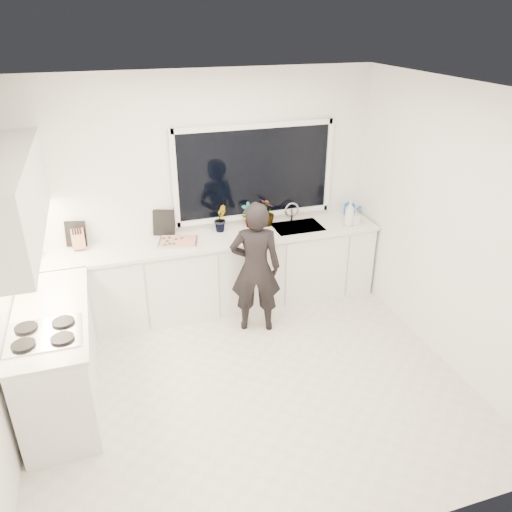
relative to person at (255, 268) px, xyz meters
name	(u,v)px	position (x,y,z in m)	size (l,w,h in m)	color
floor	(250,384)	(-0.35, -0.90, -0.76)	(4.00, 3.50, 0.02)	beige
wall_back	(204,193)	(-0.35, 0.86, 0.60)	(4.00, 0.02, 2.70)	white
wall_right	(450,229)	(1.66, -0.90, 0.60)	(0.02, 3.50, 2.70)	white
ceiling	(247,90)	(-0.35, -0.90, 1.96)	(4.00, 3.50, 0.02)	white
window	(254,172)	(0.25, 0.83, 0.80)	(1.80, 0.02, 1.00)	black
base_cabinets_back	(213,275)	(-0.35, 0.55, -0.31)	(3.92, 0.58, 0.88)	white
base_cabinets_left	(59,358)	(-2.02, -0.55, -0.31)	(0.58, 1.60, 0.88)	white
countertop_back	(212,240)	(-0.35, 0.54, 0.15)	(3.94, 0.62, 0.04)	silver
countertop_left	(50,314)	(-2.02, -0.55, 0.15)	(0.62, 1.60, 0.04)	silver
upper_cabinets	(15,197)	(-2.14, -0.20, 1.10)	(0.34, 2.10, 0.70)	white
sink	(297,230)	(0.70, 0.55, 0.12)	(0.58, 0.42, 0.14)	silver
faucet	(292,212)	(0.70, 0.75, 0.28)	(0.03, 0.03, 0.22)	silver
stovetop	(44,334)	(-2.04, -0.90, 0.19)	(0.56, 0.48, 0.03)	black
person	(255,268)	(0.00, 0.00, 0.00)	(0.55, 0.36, 1.50)	black
pizza_tray	(178,242)	(-0.73, 0.52, 0.19)	(0.42, 0.31, 0.03)	#B0B0B4
pizza	(178,240)	(-0.73, 0.52, 0.20)	(0.38, 0.27, 0.01)	red
watering_can	(349,210)	(1.46, 0.71, 0.24)	(0.14, 0.14, 0.13)	#124FB0
paper_towel_roll	(34,245)	(-2.20, 0.65, 0.30)	(0.11, 0.11, 0.26)	silver
knife_block	(78,240)	(-1.77, 0.69, 0.28)	(0.13, 0.10, 0.22)	#986647
utensil_crock	(29,283)	(-2.20, -0.10, 0.25)	(0.13, 0.13, 0.16)	#ABABAF
picture_frame_large	(76,234)	(-1.79, 0.79, 0.31)	(0.22, 0.02, 0.28)	black
picture_frame_small	(164,223)	(-0.84, 0.79, 0.32)	(0.25, 0.02, 0.30)	black
herb_plants	(249,215)	(0.15, 0.71, 0.33)	(0.78, 0.23, 0.33)	#26662D
soap_bottles	(351,214)	(1.32, 0.40, 0.31)	(0.19, 0.12, 0.31)	#D8BF66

